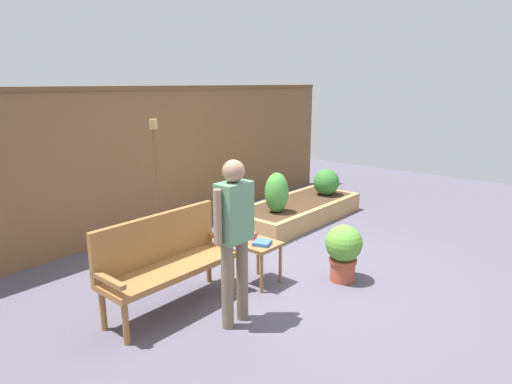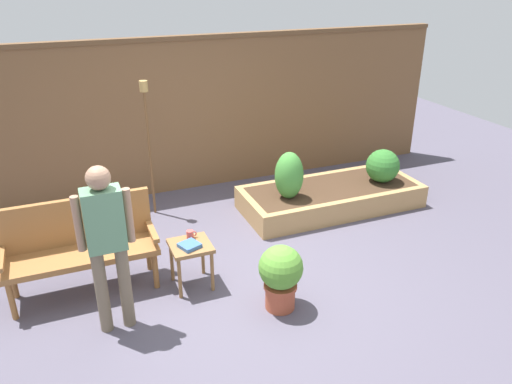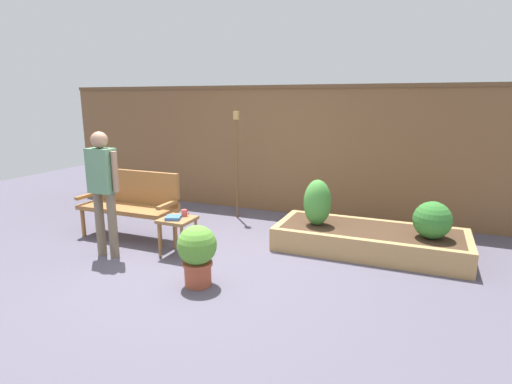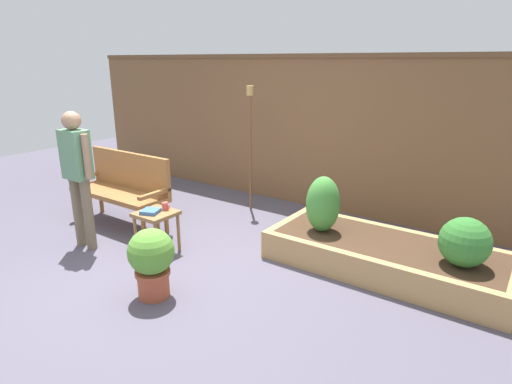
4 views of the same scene
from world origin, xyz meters
The scene contains 12 objects.
ground_plane centered at (0.00, 0.00, 0.00)m, with size 14.00×14.00×0.00m, color #514C5B.
fence_back centered at (0.00, 2.60, 1.09)m, with size 8.40×0.14×2.16m.
garden_bench centered at (-1.40, 0.53, 0.54)m, with size 1.44×0.48×0.94m.
side_table centered at (-0.39, 0.15, 0.40)m, with size 0.40×0.40×0.48m.
cup_on_table centered at (-0.36, 0.27, 0.52)m, with size 0.11×0.07×0.09m.
book_on_table centered at (-0.41, 0.10, 0.50)m, with size 0.18×0.18×0.04m, color #38609E.
potted_boxwood centered at (0.28, -0.52, 0.38)m, with size 0.42×0.42×0.66m.
raised_planter_bed centered at (1.83, 1.21, 0.15)m, with size 2.40×1.00×0.30m.
shrub_near_bench centered at (1.15, 1.12, 0.60)m, with size 0.36×0.36×0.61m.
shrub_far_corner centered at (2.55, 1.12, 0.52)m, with size 0.45×0.45×0.45m.
tiki_torch centered at (-0.41, 1.95, 1.19)m, with size 0.10×0.10×1.75m.
person_by_bench centered at (-1.19, -0.22, 0.93)m, with size 0.47×0.20×1.56m.
Camera 1 is at (-3.91, -2.80, 2.21)m, focal length 30.94 mm.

